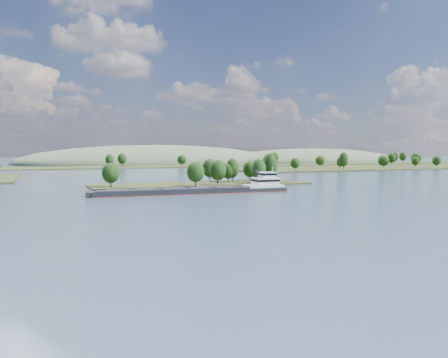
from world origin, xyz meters
name	(u,v)px	position (x,y,z in m)	size (l,w,h in m)	color
ground	(264,198)	(0.00, 120.00, 0.00)	(1800.00, 1800.00, 0.00)	#384D61
tree_island	(215,176)	(6.23, 179.22, 4.00)	(100.00, 32.25, 15.20)	#283216
right_bank	(393,166)	(231.32, 299.83, 0.95)	(320.00, 90.00, 15.12)	#283216
back_shoreline	(129,166)	(8.10, 399.84, 0.67)	(900.00, 60.00, 14.35)	#283216
hill_east	(313,162)	(260.00, 470.00, 0.00)	(260.00, 140.00, 36.00)	#46593D
hill_west	(157,163)	(60.00, 500.00, 0.00)	(320.00, 160.00, 44.00)	#46593D
cargo_barge	(205,189)	(-11.90, 144.20, 1.27)	(75.02, 14.48, 10.08)	black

